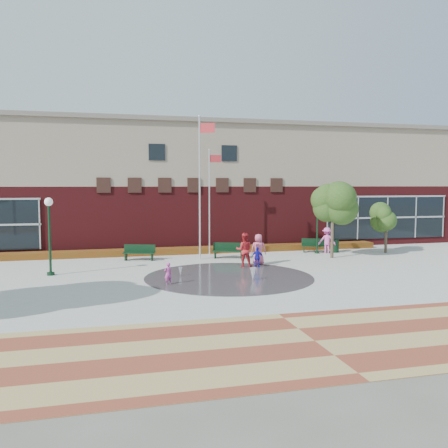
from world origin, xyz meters
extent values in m
plane|color=#666056|center=(0.00, 0.00, 0.00)|extent=(120.00, 120.00, 0.00)
cube|color=#A8A8A0|center=(0.00, 4.00, 0.00)|extent=(46.00, 18.00, 0.01)
cube|color=brown|center=(0.00, -7.00, 0.00)|extent=(46.00, 6.00, 0.01)
cylinder|color=#383A3D|center=(0.00, 3.00, 0.00)|extent=(8.40, 8.40, 0.01)
cube|color=#561316|center=(0.00, 17.50, 2.25)|extent=(44.00, 10.00, 4.50)
cube|color=gray|center=(0.00, 17.50, 6.75)|extent=(44.00, 10.00, 4.50)
cube|color=slate|center=(0.00, 17.50, 9.05)|extent=(44.40, 10.40, 0.30)
cube|color=black|center=(15.00, 12.48, 2.11)|extent=(10.00, 0.12, 3.19)
cube|color=black|center=(-2.50, 12.48, 6.79)|extent=(1.10, 0.10, 1.10)
cube|color=black|center=(2.50, 12.48, 6.79)|extent=(1.10, 0.10, 1.10)
cube|color=#A01007|center=(0.00, 11.60, 0.00)|extent=(26.00, 1.20, 0.40)
cylinder|color=silver|center=(-0.28, 9.01, 4.34)|extent=(0.11, 0.11, 8.68)
sphere|color=silver|center=(-0.28, 9.01, 8.74)|extent=(0.17, 0.17, 0.17)
cube|color=red|center=(0.15, 8.81, 8.05)|extent=(0.87, 0.42, 0.58)
cylinder|color=silver|center=(0.70, 10.74, 3.42)|extent=(0.09, 0.09, 6.84)
sphere|color=silver|center=(0.70, 10.74, 6.89)|extent=(0.14, 0.14, 0.14)
cube|color=red|center=(1.10, 10.74, 6.32)|extent=(0.79, 0.03, 0.48)
cylinder|color=black|center=(-8.68, 5.69, 1.79)|extent=(0.13, 0.13, 3.57)
cylinder|color=black|center=(-8.68, 5.69, 0.08)|extent=(0.38, 0.38, 0.17)
sphere|color=white|center=(-8.68, 5.69, 3.76)|extent=(0.42, 0.42, 0.42)
cylinder|color=black|center=(7.83, 9.51, 1.49)|extent=(0.10, 0.10, 2.97)
cylinder|color=black|center=(7.83, 9.51, 0.07)|extent=(0.31, 0.31, 0.14)
sphere|color=white|center=(7.83, 9.51, 3.13)|extent=(0.35, 0.35, 0.35)
cube|color=black|center=(-3.99, 9.43, 0.48)|extent=(2.00, 1.06, 0.06)
cube|color=black|center=(-3.92, 9.65, 0.73)|extent=(1.86, 0.60, 0.48)
cube|color=black|center=(1.49, 8.86, 0.49)|extent=(2.03, 1.22, 0.07)
cube|color=black|center=(1.58, 9.08, 0.74)|extent=(1.86, 0.76, 0.49)
cube|color=black|center=(7.93, 9.95, 0.47)|extent=(1.95, 1.20, 0.06)
cube|color=black|center=(8.02, 10.16, 0.71)|extent=(1.77, 0.77, 0.47)
cylinder|color=black|center=(9.22, 9.66, 0.44)|extent=(0.53, 0.53, 0.88)
cylinder|color=black|center=(9.22, 9.66, 0.90)|extent=(0.56, 0.56, 0.05)
cylinder|color=#3E3226|center=(7.89, 7.47, 1.45)|extent=(0.20, 0.20, 2.90)
cylinder|color=#3E3226|center=(12.46, 8.63, 1.06)|extent=(0.18, 0.18, 2.12)
cone|color=white|center=(0.92, 1.93, 0.00)|extent=(0.31, 0.31, 0.60)
cone|color=white|center=(-2.31, 3.85, 0.00)|extent=(0.19, 0.19, 0.44)
imported|color=#CF43A2|center=(-3.18, 1.96, 0.52)|extent=(0.45, 0.39, 1.05)
imported|color=red|center=(1.59, 5.70, 0.97)|extent=(1.09, 0.94, 1.93)
imported|color=#DC5B7D|center=(2.63, 6.28, 0.89)|extent=(1.02, 0.86, 1.79)
imported|color=#1516B3|center=(2.25, 5.33, 0.58)|extent=(0.73, 0.59, 1.16)
imported|color=#EE5FC0|center=(8.55, 9.49, 0.88)|extent=(1.30, 1.06, 1.75)
camera|label=1|loc=(-5.92, -19.57, 4.61)|focal=38.00mm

